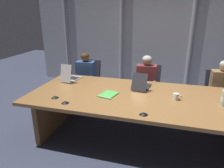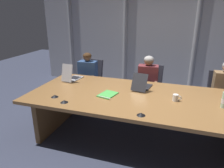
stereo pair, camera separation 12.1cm
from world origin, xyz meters
name	(u,v)px [view 1 (the left image)]	position (x,y,z in m)	size (l,w,h in m)	color
ground_plane	(137,138)	(0.00, 0.00, 0.00)	(13.17, 13.17, 0.00)	#383D51
conference_table	(139,105)	(0.00, 0.00, 0.59)	(3.39, 1.48, 0.75)	olive
curtain_backdrop	(156,28)	(0.00, 2.58, 1.57)	(6.58, 0.17, 3.14)	#B2B2B7
laptop_left_end	(71,77)	(-1.34, 0.39, 0.81)	(0.26, 0.44, 0.33)	#BCBCC1
laptop_left_mid	(142,85)	(-0.02, 0.35, 0.80)	(0.30, 0.47, 0.29)	#2D2D33
office_chair_left_end	(88,87)	(-1.32, 1.14, 0.35)	(0.60, 0.61, 0.95)	#2D2D38
office_chair_left_mid	(147,93)	(0.00, 1.14, 0.34)	(0.60, 0.61, 0.93)	#2D2D38
office_chair_center	(217,101)	(1.34, 1.14, 0.34)	(0.60, 0.61, 0.90)	#2D2D38
person_left_end	(85,77)	(-1.33, 0.98, 0.64)	(0.42, 0.56, 1.14)	#335184
person_left_mid	(146,82)	(-0.02, 0.99, 0.65)	(0.43, 0.57, 1.15)	brown
person_center	(222,88)	(1.36, 0.99, 0.65)	(0.42, 0.56, 1.14)	olive
water_bottle_primary	(224,98)	(1.15, -0.04, 0.86)	(0.08, 0.08, 0.24)	#ADD1B2
coffee_mug_near	(176,97)	(0.53, -0.01, 0.80)	(0.13, 0.08, 0.10)	white
conference_mic_left_side	(144,114)	(0.14, -0.60, 0.77)	(0.11, 0.11, 0.04)	black
conference_mic_middle	(65,102)	(-0.96, -0.55, 0.77)	(0.11, 0.11, 0.04)	black
conference_mic_right_side	(55,97)	(-1.19, -0.43, 0.77)	(0.11, 0.11, 0.04)	black
spiral_notepad	(108,95)	(-0.47, -0.11, 0.76)	(0.29, 0.35, 0.03)	#4CB74C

